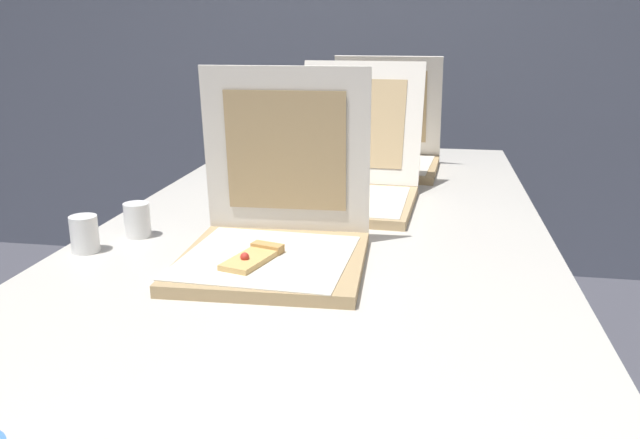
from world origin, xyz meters
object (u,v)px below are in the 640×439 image
Objects in this scene: pizza_box_front at (275,235)px; cup_white_far at (258,172)px; cup_white_near_left at (84,234)px; cup_white_near_center at (137,220)px; table at (323,246)px; pizza_box_back at (383,153)px; pizza_box_middle at (348,183)px.

pizza_box_front reaches higher than cup_white_far.
cup_white_far is (0.19, 0.60, 0.00)m from cup_white_near_left.
cup_white_far is (0.13, 0.50, 0.00)m from cup_white_near_center.
cup_white_far is (-0.19, 0.59, -0.02)m from pizza_box_front.
cup_white_near_left is 1.00× the size of cup_white_far.
pizza_box_back reaches higher than table.
table is 0.23m from pizza_box_middle.
pizza_box_front is 0.46m from pizza_box_middle.
cup_white_far is at bearing 75.41° from cup_white_near_center.
pizza_box_front is 0.62m from cup_white_far.
cup_white_near_left is (-0.52, -0.88, -0.01)m from pizza_box_back.
pizza_box_middle is at bearing 82.15° from table.
table is 0.44m from cup_white_far.
pizza_box_front is 4.87× the size of cup_white_far.
pizza_box_back is at bearing 39.87° from cup_white_far.
cup_white_far reaches higher than table.
table is at bearing -55.61° from cup_white_far.
table is 0.41m from cup_white_near_center.
table is at bearing 21.16° from cup_white_near_center.
cup_white_far is at bearing 155.11° from pizza_box_middle.
table is at bearing -94.50° from pizza_box_back.
cup_white_near_center is at bearing 60.84° from cup_white_near_left.
pizza_box_middle reaches higher than cup_white_far.
pizza_box_back reaches higher than cup_white_far.
pizza_box_middle is 6.37× the size of cup_white_near_left.
pizza_box_front is 4.87× the size of cup_white_near_center.
cup_white_near_center is 1.00× the size of cup_white_near_left.
pizza_box_middle is at bearing -28.11° from cup_white_far.
pizza_box_back is 0.43m from cup_white_far.
cup_white_far is (-0.24, 0.35, 0.08)m from table.
pizza_box_middle is 0.42m from pizza_box_back.
cup_white_near_center is at bearing 161.08° from pizza_box_front.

